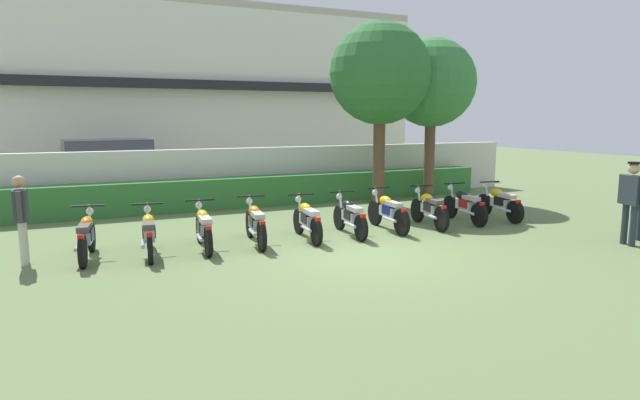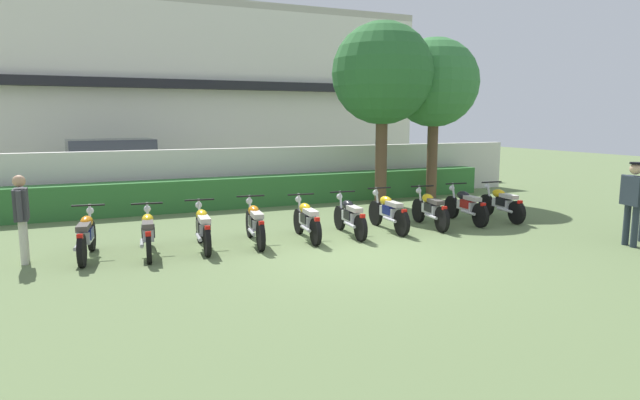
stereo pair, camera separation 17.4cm
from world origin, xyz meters
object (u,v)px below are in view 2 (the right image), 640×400
Objects in this scene: motorcycle_in_row_4 at (307,219)px; officer_0 at (633,197)px; motorcycle_in_row_0 at (86,235)px; tree_near_inspector at (383,74)px; inspector_person at (22,212)px; motorcycle_in_row_1 at (148,232)px; motorcycle_in_row_8 at (466,205)px; motorcycle_in_row_6 at (388,212)px; motorcycle_in_row_2 at (203,227)px; motorcycle_in_row_5 at (350,216)px; motorcycle_in_row_9 at (501,203)px; motorcycle_in_row_7 at (430,209)px; motorcycle_in_row_3 at (255,223)px; tree_far_side at (434,83)px; parked_car at (117,168)px.

officer_0 is at bearing -114.04° from motorcycle_in_row_4.
tree_near_inspector is at bearing -58.75° from motorcycle_in_row_0.
officer_0 is (11.21, -3.53, 0.09)m from inspector_person.
motorcycle_in_row_8 reaches higher than motorcycle_in_row_1.
inspector_person is at bearing 91.88° from motorcycle_in_row_6.
motorcycle_in_row_4 is at bearing -84.04° from motorcycle_in_row_0.
inspector_person is (-3.17, 0.25, 0.50)m from motorcycle_in_row_2.
motorcycle_in_row_4 is (2.22, -0.04, -0.00)m from motorcycle_in_row_2.
motorcycle_in_row_5 is 4.40m from motorcycle_in_row_9.
motorcycle_in_row_4 is 0.96× the size of motorcycle_in_row_8.
motorcycle_in_row_7 reaches higher than motorcycle_in_row_5.
tree_near_inspector reaches higher than motorcycle_in_row_3.
motorcycle_in_row_2 is 1.03× the size of motorcycle_in_row_4.
inspector_person reaches higher than motorcycle_in_row_2.
motorcycle_in_row_0 is at bearing -160.29° from tree_far_side.
motorcycle_in_row_8 is 1.16× the size of inspector_person.
motorcycle_in_row_8 is at bearing -86.15° from motorcycle_in_row_6.
motorcycle_in_row_3 is 1.19× the size of inspector_person.
motorcycle_in_row_2 is 2.23m from motorcycle_in_row_4.
tree_near_inspector is 3.39× the size of inspector_person.
motorcycle_in_row_3 is 1.07× the size of motorcycle_in_row_4.
parked_car is 9.85m from motorcycle_in_row_5.
motorcycle_in_row_4 is 0.98× the size of motorcycle_in_row_5.
tree_near_inspector is 1.06× the size of tree_far_side.
inspector_person is (-11.38, -3.60, -2.73)m from tree_far_side.
motorcycle_in_row_7 is (-2.77, -3.85, -3.23)m from tree_far_side.
parked_car is 10.94m from motorcycle_in_row_7.
motorcycle_in_row_6 reaches higher than motorcycle_in_row_4.
tree_far_side is 5.74m from motorcycle_in_row_7.
parked_car is 2.43× the size of motorcycle_in_row_3.
motorcycle_in_row_5 is at bearing -84.19° from motorcycle_in_row_1.
motorcycle_in_row_8 is (2.25, 0.02, -0.00)m from motorcycle_in_row_6.
motorcycle_in_row_0 is at bearing -101.50° from parked_car.
motorcycle_in_row_9 is (-0.56, -3.83, -3.23)m from tree_far_side.
motorcycle_in_row_0 is 0.98× the size of motorcycle_in_row_1.
officer_0 is (8.04, -3.28, 0.58)m from motorcycle_in_row_2.
motorcycle_in_row_0 is 1.07× the size of officer_0.
motorcycle_in_row_6 is at bearing -30.18° from officer_0.
parked_car reaches higher than motorcycle_in_row_2.
motorcycle_in_row_9 is (6.57, -0.00, -0.00)m from motorcycle_in_row_3.
motorcycle_in_row_6 is 1.05× the size of motorcycle_in_row_7.
tree_far_side reaches higher than inspector_person.
motorcycle_in_row_2 is at bearing -85.39° from motorcycle_in_row_0.
motorcycle_in_row_1 is at bearing 95.02° from motorcycle_in_row_5.
motorcycle_in_row_5 is at bearing -85.93° from motorcycle_in_row_2.
motorcycle_in_row_0 is at bearing -6.90° from officer_0.
tree_far_side is 5.04m from motorcycle_in_row_9.
motorcycle_in_row_2 is at bearing 98.09° from motorcycle_in_row_3.
inspector_person reaches higher than motorcycle_in_row_8.
motorcycle_in_row_2 reaches higher than motorcycle_in_row_4.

